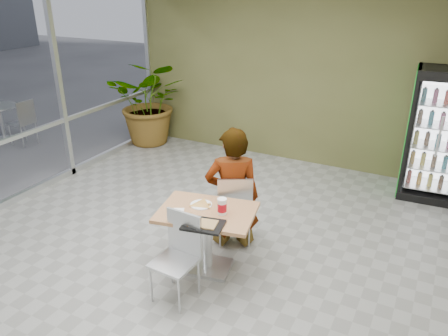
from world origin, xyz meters
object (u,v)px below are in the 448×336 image
at_px(chair_far, 235,205).
at_px(potted_plant, 151,102).
at_px(chair_near, 179,249).
at_px(seated_woman, 232,199).
at_px(soda_cup, 222,207).
at_px(beverage_fridge, 439,136).
at_px(dining_table, 207,228).
at_px(cafeteria_tray, 203,225).

xyz_separation_m(chair_far, potted_plant, (-3.07, 2.56, 0.29)).
bearing_deg(chair_far, chair_near, 55.95).
bearing_deg(seated_woman, chair_near, 58.54).
relative_size(soda_cup, potted_plant, 0.11).
bearing_deg(seated_woman, chair_far, 114.14).
relative_size(chair_far, soda_cup, 5.22).
xyz_separation_m(chair_near, soda_cup, (0.22, 0.51, 0.30)).
xyz_separation_m(soda_cup, beverage_fridge, (1.91, 3.11, 0.13)).
height_order(seated_woman, soda_cup, seated_woman).
bearing_deg(seated_woman, dining_table, 60.90).
xyz_separation_m(seated_woman, soda_cup, (0.18, -0.61, 0.23)).
bearing_deg(soda_cup, beverage_fridge, 58.40).
xyz_separation_m(soda_cup, potted_plant, (-3.20, 3.14, -0.00)).
bearing_deg(seated_woman, cafeteria_tray, 68.57).
bearing_deg(seated_woman, beverage_fridge, -159.05).
distance_m(chair_far, potted_plant, 4.01).
bearing_deg(soda_cup, seated_woman, 106.26).
xyz_separation_m(chair_far, seated_woman, (-0.05, 0.04, 0.06)).
bearing_deg(dining_table, potted_plant, 133.74).
height_order(seated_woman, potted_plant, potted_plant).
bearing_deg(dining_table, soda_cup, 5.45).
bearing_deg(chair_near, cafeteria_tray, 52.25).
relative_size(dining_table, potted_plant, 0.69).
distance_m(chair_near, cafeteria_tray, 0.34).
relative_size(dining_table, soda_cup, 6.43).
height_order(dining_table, cafeteria_tray, cafeteria_tray).
bearing_deg(cafeteria_tray, soda_cup, 80.38).
height_order(chair_far, beverage_fridge, beverage_fridge).
height_order(dining_table, soda_cup, soda_cup).
xyz_separation_m(cafeteria_tray, beverage_fridge, (1.97, 3.42, 0.20)).
bearing_deg(beverage_fridge, seated_woman, -133.01).
xyz_separation_m(chair_near, cafeteria_tray, (0.17, 0.20, 0.22)).
relative_size(cafeteria_tray, beverage_fridge, 0.21).
relative_size(chair_far, chair_near, 1.02).
distance_m(chair_near, seated_woman, 1.12).
bearing_deg(chair_near, potted_plant, 132.43).
height_order(beverage_fridge, potted_plant, beverage_fridge).
distance_m(chair_near, beverage_fridge, 4.22).
height_order(chair_near, beverage_fridge, beverage_fridge).
bearing_deg(chair_far, seated_woman, -65.86).
bearing_deg(cafeteria_tray, seated_woman, 97.71).
xyz_separation_m(seated_woman, cafeteria_tray, (0.12, -0.92, 0.16)).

